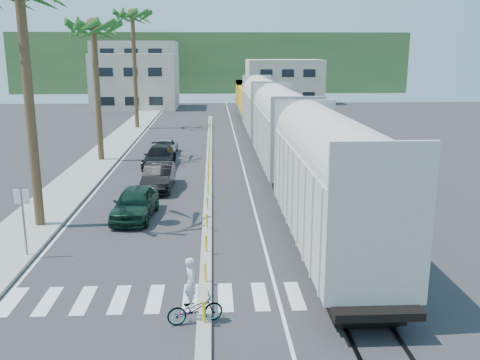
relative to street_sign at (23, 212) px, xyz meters
name	(u,v)px	position (x,y,z in m)	size (l,w,h in m)	color
ground	(206,274)	(7.30, -2.00, -1.97)	(140.00, 140.00, 0.00)	#28282B
sidewalk	(106,153)	(-1.20, 23.00, -1.90)	(3.00, 90.00, 0.15)	gray
rails	(266,146)	(12.30, 26.00, -1.94)	(1.56, 100.00, 0.06)	black
median	(209,164)	(7.30, 17.96, -1.88)	(0.45, 60.00, 0.85)	gray
crosswalk	(205,297)	(7.30, -4.00, -1.97)	(14.00, 2.20, 0.01)	silver
lane_markings	(184,153)	(5.15, 23.00, -1.97)	(9.42, 90.00, 0.01)	silver
freight_train	(273,122)	(12.30, 20.30, 0.93)	(3.00, 60.94, 5.85)	#B5B3A6
palm_trees	(97,16)	(-0.80, 20.70, 8.84)	(3.50, 37.20, 13.75)	brown
street_sign	(23,212)	(0.00, 0.00, 0.00)	(0.60, 0.08, 3.00)	slate
buildings	(172,76)	(0.89, 69.66, 2.39)	(38.00, 27.00, 10.00)	#B5A690
hillside	(211,62)	(7.30, 98.00, 4.03)	(80.00, 20.00, 12.00)	#385628
car_lead	(135,203)	(3.67, 5.24, -1.17)	(2.22, 4.80, 1.59)	black
car_second	(159,177)	(4.29, 11.07, -1.18)	(1.74, 4.81, 1.58)	black
car_third	(159,157)	(3.67, 17.73, -1.23)	(2.28, 5.16, 1.47)	black
car_rear	(165,147)	(3.63, 22.63, -1.38)	(1.99, 4.26, 1.18)	#B4B7B9
cyclist	(194,302)	(7.00, -5.70, -1.30)	(1.43, 2.03, 2.15)	#9EA0A5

